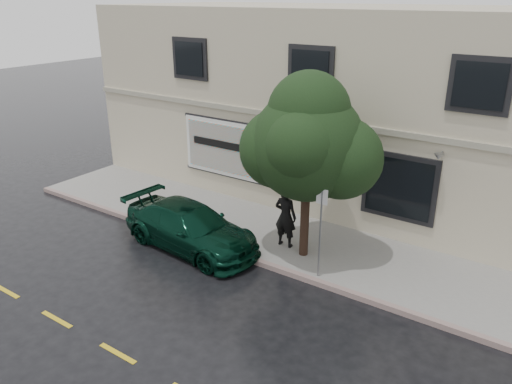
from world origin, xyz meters
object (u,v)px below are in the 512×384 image
Objects in this scene: car at (190,227)px; pedestrian at (286,216)px; street_tree at (308,145)px; fire_hydrant at (200,223)px.

pedestrian is (2.50, 1.54, 0.43)m from car.
street_tree is (3.25, 1.36, 2.85)m from car.
fire_hydrant is (-0.13, 0.60, -0.12)m from car.
car is 2.45× the size of pedestrian.
pedestrian is 2.54m from street_tree.
pedestrian is at bearing 41.07° from fire_hydrant.
street_tree reaches higher than car.
car is 0.96× the size of street_tree.
street_tree is 5.72× the size of fire_hydrant.
fire_hydrant is (-3.38, -0.76, -2.97)m from street_tree.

